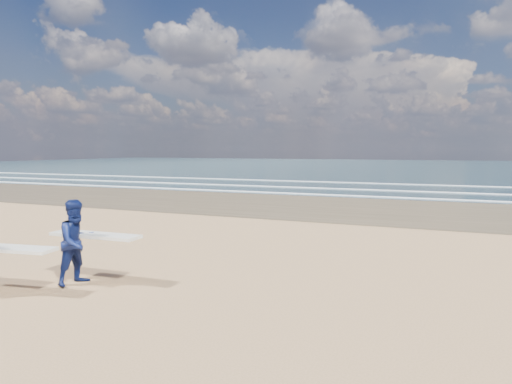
% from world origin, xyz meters
% --- Properties ---
extents(surfer_far, '(2.22, 1.18, 1.89)m').
position_xyz_m(surfer_far, '(0.45, 1.76, 0.95)').
color(surfer_far, '#0E1A50').
rests_on(surfer_far, ground).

